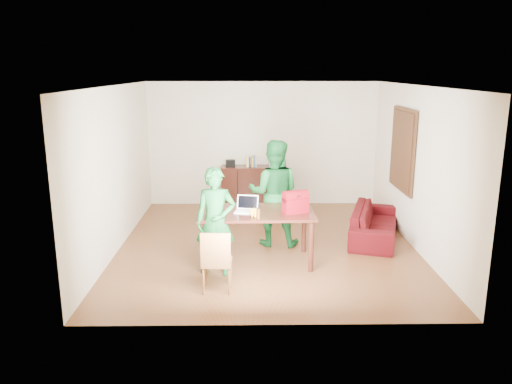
{
  "coord_description": "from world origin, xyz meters",
  "views": [
    {
      "loc": [
        -0.3,
        -8.12,
        2.97
      ],
      "look_at": [
        -0.19,
        -0.54,
        1.08
      ],
      "focal_mm": 35.0,
      "sensor_mm": 36.0,
      "label": 1
    }
  ],
  "objects_px": {
    "bottle": "(258,213)",
    "sofa": "(375,223)",
    "laptop": "(246,209)",
    "person_near": "(216,222)",
    "table": "(256,218)",
    "chair": "(217,273)",
    "red_bag": "(295,204)",
    "person_far": "(274,193)"
  },
  "relations": [
    {
      "from": "person_near",
      "to": "laptop",
      "type": "bearing_deg",
      "value": 41.96
    },
    {
      "from": "laptop",
      "to": "table",
      "type": "bearing_deg",
      "value": 28.97
    },
    {
      "from": "table",
      "to": "chair",
      "type": "xyz_separation_m",
      "value": [
        -0.55,
        -1.04,
        -0.47
      ]
    },
    {
      "from": "red_bag",
      "to": "sofa",
      "type": "height_order",
      "value": "red_bag"
    },
    {
      "from": "table",
      "to": "red_bag",
      "type": "xyz_separation_m",
      "value": [
        0.59,
        -0.08,
        0.24
      ]
    },
    {
      "from": "red_bag",
      "to": "sofa",
      "type": "bearing_deg",
      "value": 19.59
    },
    {
      "from": "bottle",
      "to": "sofa",
      "type": "bearing_deg",
      "value": 35.44
    },
    {
      "from": "table",
      "to": "laptop",
      "type": "xyz_separation_m",
      "value": [
        -0.16,
        -0.05,
        0.15
      ]
    },
    {
      "from": "chair",
      "to": "person_near",
      "type": "xyz_separation_m",
      "value": [
        -0.05,
        0.59,
        0.55
      ]
    },
    {
      "from": "chair",
      "to": "bottle",
      "type": "relative_size",
      "value": 5.22
    },
    {
      "from": "table",
      "to": "person_far",
      "type": "distance_m",
      "value": 0.9
    },
    {
      "from": "table",
      "to": "red_bag",
      "type": "height_order",
      "value": "red_bag"
    },
    {
      "from": "table",
      "to": "sofa",
      "type": "relative_size",
      "value": 0.94
    },
    {
      "from": "person_far",
      "to": "laptop",
      "type": "relative_size",
      "value": 4.95
    },
    {
      "from": "table",
      "to": "person_far",
      "type": "relative_size",
      "value": 0.98
    },
    {
      "from": "bottle",
      "to": "sofa",
      "type": "relative_size",
      "value": 0.09
    },
    {
      "from": "person_near",
      "to": "bottle",
      "type": "bearing_deg",
      "value": 5.58
    },
    {
      "from": "laptop",
      "to": "bottle",
      "type": "xyz_separation_m",
      "value": [
        0.19,
        -0.33,
        0.04
      ]
    },
    {
      "from": "bottle",
      "to": "laptop",
      "type": "bearing_deg",
      "value": 118.98
    },
    {
      "from": "person_near",
      "to": "sofa",
      "type": "relative_size",
      "value": 0.84
    },
    {
      "from": "table",
      "to": "person_far",
      "type": "height_order",
      "value": "person_far"
    },
    {
      "from": "person_far",
      "to": "table",
      "type": "bearing_deg",
      "value": 77.64
    },
    {
      "from": "person_near",
      "to": "red_bag",
      "type": "xyz_separation_m",
      "value": [
        1.19,
        0.37,
        0.16
      ]
    },
    {
      "from": "red_bag",
      "to": "bottle",
      "type": "bearing_deg",
      "value": -169.93
    },
    {
      "from": "sofa",
      "to": "table",
      "type": "bearing_deg",
      "value": 135.06
    },
    {
      "from": "table",
      "to": "sofa",
      "type": "bearing_deg",
      "value": 26.44
    },
    {
      "from": "laptop",
      "to": "red_bag",
      "type": "bearing_deg",
      "value": 7.91
    },
    {
      "from": "chair",
      "to": "laptop",
      "type": "bearing_deg",
      "value": 70.2
    },
    {
      "from": "laptop",
      "to": "bottle",
      "type": "relative_size",
      "value": 2.19
    },
    {
      "from": "red_bag",
      "to": "sofa",
      "type": "xyz_separation_m",
      "value": [
        1.55,
        1.2,
        -0.69
      ]
    },
    {
      "from": "person_far",
      "to": "laptop",
      "type": "height_order",
      "value": "person_far"
    },
    {
      "from": "table",
      "to": "sofa",
      "type": "xyz_separation_m",
      "value": [
        2.14,
        1.12,
        -0.44
      ]
    },
    {
      "from": "chair",
      "to": "person_near",
      "type": "relative_size",
      "value": 0.55
    },
    {
      "from": "person_near",
      "to": "laptop",
      "type": "distance_m",
      "value": 0.6
    },
    {
      "from": "person_far",
      "to": "bottle",
      "type": "relative_size",
      "value": 10.81
    },
    {
      "from": "red_bag",
      "to": "chair",
      "type": "bearing_deg",
      "value": -158.29
    },
    {
      "from": "chair",
      "to": "person_near",
      "type": "height_order",
      "value": "person_near"
    },
    {
      "from": "person_near",
      "to": "bottle",
      "type": "height_order",
      "value": "person_near"
    },
    {
      "from": "laptop",
      "to": "red_bag",
      "type": "height_order",
      "value": "red_bag"
    },
    {
      "from": "red_bag",
      "to": "sofa",
      "type": "relative_size",
      "value": 0.19
    },
    {
      "from": "person_far",
      "to": "red_bag",
      "type": "bearing_deg",
      "value": 115.51
    },
    {
      "from": "table",
      "to": "bottle",
      "type": "height_order",
      "value": "bottle"
    }
  ]
}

